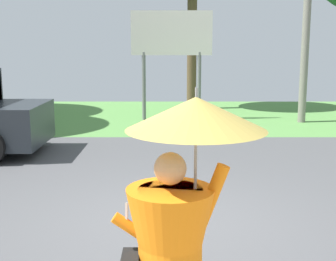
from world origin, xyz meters
TOP-DOWN VIEW (x-y plane):
  - ground_plane at (0.00, 2.95)m, footprint 40.00×22.00m
  - monk_pedestrian at (0.01, -3.07)m, footprint 1.04×0.93m
  - utility_pole at (4.21, 8.49)m, footprint 1.80×0.24m
  - roadside_billboard at (0.07, 8.99)m, footprint 2.60×0.12m

SIDE VIEW (x-z plane):
  - ground_plane at x=0.00m, z-range -0.15..0.05m
  - monk_pedestrian at x=0.01m, z-range 0.01..2.14m
  - roadside_billboard at x=0.07m, z-range 0.80..4.30m
  - utility_pole at x=4.21m, z-range 0.17..6.43m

